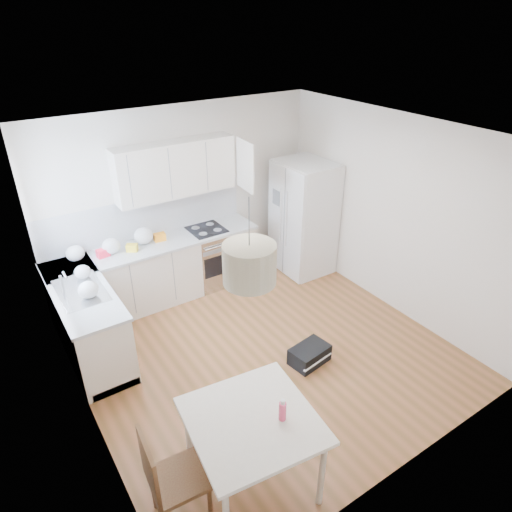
{
  "coord_description": "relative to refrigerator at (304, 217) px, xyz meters",
  "views": [
    {
      "loc": [
        -2.55,
        -3.7,
        3.82
      ],
      "look_at": [
        0.15,
        0.4,
        1.13
      ],
      "focal_mm": 32.0,
      "sensor_mm": 36.0,
      "label": 1
    }
  ],
  "objects": [
    {
      "name": "counter_back",
      "position": [
        -2.33,
        0.4,
        0.01
      ],
      "size": [
        3.02,
        0.64,
        0.04
      ],
      "primitive_type": "cube",
      "color": "#B6B9BB",
      "rests_on": "cabinets_back"
    },
    {
      "name": "refrigerator",
      "position": [
        0.0,
        0.0,
        0.0
      ],
      "size": [
        0.87,
        0.91,
        1.79
      ],
      "primitive_type": null,
      "rotation": [
        0.0,
        0.0,
        -0.01
      ],
      "color": "white",
      "rests_on": "floor"
    },
    {
      "name": "window_glassblock",
      "position": [
        -3.82,
        -0.25,
        0.86
      ],
      "size": [
        0.02,
        1.0,
        1.0
      ],
      "primitive_type": "cube",
      "color": "#BFE0F9",
      "rests_on": "wall_left"
    },
    {
      "name": "wall_left",
      "position": [
        -3.83,
        -1.4,
        0.46
      ],
      "size": [
        0.0,
        4.2,
        4.2
      ],
      "primitive_type": "plane",
      "rotation": [
        1.57,
        0.0,
        1.57
      ],
      "color": "silver",
      "rests_on": "floor"
    },
    {
      "name": "drink_bottle",
      "position": [
        -2.63,
        -2.99,
        0.03
      ],
      "size": [
        0.08,
        0.08,
        0.21
      ],
      "primitive_type": "cylinder",
      "rotation": [
        0.0,
        0.0,
        0.41
      ],
      "color": "#D83C5E",
      "rests_on": "dining_table"
    },
    {
      "name": "grocery_bag_e",
      "position": [
        -3.48,
        -0.45,
        0.13
      ],
      "size": [
        0.23,
        0.19,
        0.2
      ],
      "primitive_type": "ellipsoid",
      "color": "white",
      "rests_on": "counter_left"
    },
    {
      "name": "backsplash_back",
      "position": [
        -2.33,
        0.69,
        0.32
      ],
      "size": [
        3.0,
        0.01,
        0.58
      ],
      "primitive_type": "cube",
      "color": "silver",
      "rests_on": "wall_back"
    },
    {
      "name": "grocery_bag_a",
      "position": [
        -3.38,
        0.51,
        0.13
      ],
      "size": [
        0.24,
        0.2,
        0.21
      ],
      "primitive_type": "ellipsoid",
      "color": "white",
      "rests_on": "counter_back"
    },
    {
      "name": "grocery_bag_c",
      "position": [
        -2.46,
        0.48,
        0.15
      ],
      "size": [
        0.27,
        0.23,
        0.24
      ],
      "primitive_type": "ellipsoid",
      "color": "white",
      "rests_on": "counter_back"
    },
    {
      "name": "counter_left",
      "position": [
        -3.53,
        -0.2,
        0.01
      ],
      "size": [
        0.64,
        1.82,
        0.04
      ],
      "primitive_type": "cube",
      "color": "#B6B9BB",
      "rests_on": "cabinets_left"
    },
    {
      "name": "wall_back",
      "position": [
        -1.73,
        0.7,
        0.46
      ],
      "size": [
        4.2,
        0.0,
        4.2
      ],
      "primitive_type": "plane",
      "rotation": [
        1.57,
        0.0,
        0.0
      ],
      "color": "silver",
      "rests_on": "floor"
    },
    {
      "name": "pendant_lamp",
      "position": [
        -2.74,
        -2.67,
        1.29
      ],
      "size": [
        0.41,
        0.41,
        0.31
      ],
      "primitive_type": "cylinder",
      "rotation": [
        0.0,
        0.0,
        -0.02
      ],
      "color": "beige",
      "rests_on": "ceiling"
    },
    {
      "name": "sink",
      "position": [
        -3.53,
        -0.25,
        0.02
      ],
      "size": [
        0.5,
        0.8,
        0.16
      ],
      "primitive_type": null,
      "color": "#B6B8BB",
      "rests_on": "counter_left"
    },
    {
      "name": "upper_cabinets",
      "position": [
        -1.88,
        0.54,
        0.98
      ],
      "size": [
        1.7,
        0.32,
        0.75
      ],
      "primitive_type": "cube",
      "color": "white",
      "rests_on": "wall_back"
    },
    {
      "name": "wall_right",
      "position": [
        0.37,
        -1.4,
        0.46
      ],
      "size": [
        0.0,
        4.2,
        4.2
      ],
      "primitive_type": "plane",
      "rotation": [
        1.57,
        0.0,
        -1.57
      ],
      "color": "silver",
      "rests_on": "floor"
    },
    {
      "name": "snack_orange",
      "position": [
        -2.25,
        0.45,
        0.08
      ],
      "size": [
        0.17,
        0.12,
        0.11
      ],
      "primitive_type": "cube",
      "rotation": [
        0.0,
        0.0,
        -0.1
      ],
      "color": "orange",
      "rests_on": "counter_back"
    },
    {
      "name": "ceiling",
      "position": [
        -1.73,
        -1.4,
        1.81
      ],
      "size": [
        4.2,
        4.2,
        0.0
      ],
      "primitive_type": "plane",
      "rotation": [
        3.14,
        0.0,
        0.0
      ],
      "color": "white",
      "rests_on": "wall_back"
    },
    {
      "name": "dining_chair",
      "position": [
        -3.51,
        -2.79,
        -0.39
      ],
      "size": [
        0.46,
        0.46,
        1.02
      ],
      "primitive_type": null,
      "rotation": [
        0.0,
        0.0,
        -0.08
      ],
      "color": "#492716",
      "rests_on": "floor"
    },
    {
      "name": "grocery_bag_d",
      "position": [
        -3.43,
        0.01,
        0.11
      ],
      "size": [
        0.19,
        0.16,
        0.17
      ],
      "primitive_type": "ellipsoid",
      "color": "white",
      "rests_on": "counter_back"
    },
    {
      "name": "range_oven",
      "position": [
        -1.53,
        0.4,
        -0.45
      ],
      "size": [
        0.5,
        0.61,
        0.88
      ],
      "primitive_type": null,
      "color": "#B6B8BB",
      "rests_on": "floor"
    },
    {
      "name": "gym_bag",
      "position": [
        -1.39,
        -1.89,
        -0.79
      ],
      "size": [
        0.51,
        0.37,
        0.22
      ],
      "primitive_type": "cube",
      "rotation": [
        0.0,
        0.0,
        0.15
      ],
      "color": "black",
      "rests_on": "floor"
    },
    {
      "name": "backsplash_left",
      "position": [
        -3.83,
        -0.2,
        0.32
      ],
      "size": [
        0.01,
        1.8,
        0.58
      ],
      "primitive_type": "cube",
      "color": "silver",
      "rests_on": "wall_left"
    },
    {
      "name": "grocery_bag_b",
      "position": [
        -2.93,
        0.44,
        0.13
      ],
      "size": [
        0.24,
        0.21,
        0.22
      ],
      "primitive_type": "ellipsoid",
      "color": "white",
      "rests_on": "counter_back"
    },
    {
      "name": "floor",
      "position": [
        -1.73,
        -1.4,
        -0.89
      ],
      "size": [
        4.2,
        4.2,
        0.0
      ],
      "primitive_type": "plane",
      "color": "brown",
      "rests_on": "ground"
    },
    {
      "name": "dining_table",
      "position": [
        -2.84,
        -2.86,
        -0.17
      ],
      "size": [
        1.15,
        1.15,
        0.82
      ],
      "rotation": [
        0.0,
        0.0,
        -0.12
      ],
      "color": "beige",
      "rests_on": "floor"
    },
    {
      "name": "cabinets_back",
      "position": [
        -2.33,
        0.4,
        -0.45
      ],
      "size": [
        3.0,
        0.6,
        0.88
      ],
      "primitive_type": "cube",
      "color": "white",
      "rests_on": "floor"
    },
    {
      "name": "snack_yellow",
      "position": [
        -2.68,
        0.36,
        0.08
      ],
      "size": [
        0.17,
        0.16,
        0.1
      ],
      "primitive_type": "cube",
      "rotation": [
        0.0,
        0.0,
        -0.58
      ],
      "color": "yellow",
      "rests_on": "counter_back"
    },
    {
      "name": "snack_red",
      "position": [
        -3.06,
        0.42,
        0.08
      ],
      "size": [
        0.17,
        0.12,
        0.11
      ],
      "primitive_type": "cube",
      "rotation": [
        0.0,
        0.0,
        0.12
      ],
      "color": "red",
      "rests_on": "counter_back"
    },
    {
      "name": "cabinets_left",
      "position": [
        -3.53,
        -0.2,
        -0.45
      ],
      "size": [
        0.6,
        1.8,
        0.88
      ],
      "primitive_type": "cube",
      "color": "white",
      "rests_on": "floor"
    }
  ]
}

